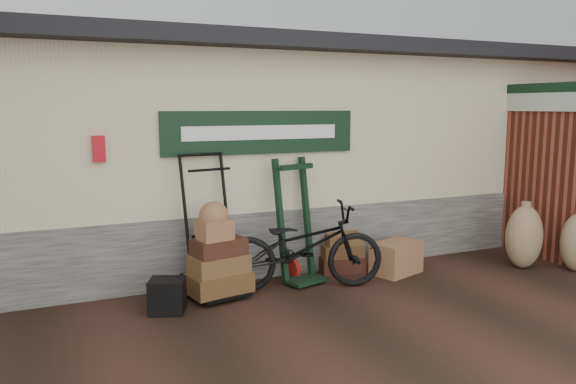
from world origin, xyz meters
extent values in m
plane|color=black|center=(0.00, 0.00, 0.00)|extent=(80.00, 80.00, 0.00)
cube|color=#4C4C47|center=(0.00, 2.75, 0.45)|extent=(14.00, 3.54, 0.90)
cube|color=beige|center=(0.00, 2.75, 1.95)|extent=(14.00, 3.50, 2.10)
cube|color=black|center=(0.00, 2.60, 3.10)|extent=(14.40, 4.10, 0.20)
cube|color=black|center=(-0.30, 0.97, 1.95)|extent=(2.60, 0.06, 0.55)
cube|color=white|center=(-0.30, 0.94, 1.95)|extent=(2.10, 0.01, 0.18)
cube|color=red|center=(-2.30, 0.97, 1.80)|extent=(0.14, 0.10, 0.30)
cube|color=maroon|center=(4.70, 1.20, 1.30)|extent=(1.60, 4.50, 2.60)
cube|color=#194C2D|center=(3.88, 0.20, 2.35)|extent=(0.04, 2.40, 0.28)
cube|color=black|center=(3.88, 0.20, 2.55)|extent=(0.05, 2.50, 0.14)
cube|color=brown|center=(1.48, 0.46, 0.22)|extent=(0.78, 0.63, 0.44)
cube|color=black|center=(-1.72, 0.25, 0.19)|extent=(0.48, 0.45, 0.38)
imported|color=black|center=(0.00, 0.38, 0.60)|extent=(1.21, 2.19, 1.21)
ellipsoid|color=olive|center=(3.29, -0.05, 0.45)|extent=(0.62, 0.54, 0.90)
camera|label=1|loc=(-2.92, -5.79, 2.28)|focal=35.00mm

